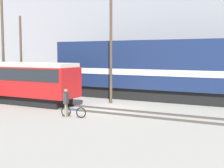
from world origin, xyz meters
TOP-DOWN VIEW (x-y plane):
  - ground_plane at (0.00, 0.00)m, footprint 120.00×120.00m
  - track_near at (0.00, -1.00)m, footprint 60.00×1.50m
  - track_far at (0.00, 5.76)m, footprint 60.00×1.51m
  - building_backdrop at (0.00, 14.59)m, footprint 49.27×6.00m
  - freight_locomotive at (1.80, 5.76)m, footprint 19.16×3.04m
  - streetcar at (-7.96, -1.00)m, footprint 10.77×2.54m
  - bicycle at (-0.63, -3.64)m, footprint 1.66×0.48m
  - person at (-1.03, -3.86)m, footprint 0.28×0.39m
  - utility_pole_left at (-12.91, 2.38)m, footprint 0.24×0.24m
  - utility_pole_center at (-10.64, 2.38)m, footprint 0.21×0.21m
  - utility_pole_right at (-1.20, 2.38)m, footprint 0.22×0.22m

SIDE VIEW (x-z plane):
  - ground_plane at x=0.00m, z-range 0.00..0.00m
  - track_near at x=0.00m, z-range 0.00..0.14m
  - track_far at x=0.00m, z-range 0.00..0.14m
  - bicycle at x=-0.63m, z-range -0.03..0.69m
  - person at x=-1.03m, z-range 0.20..1.97m
  - streetcar at x=-7.96m, z-range 0.23..3.47m
  - freight_locomotive at x=1.80m, z-range -0.18..5.45m
  - utility_pole_center at x=-10.64m, z-range 0.00..7.38m
  - utility_pole_right at x=-1.20m, z-range 0.00..8.87m
  - utility_pole_left at x=-12.91m, z-range 0.00..9.97m
  - building_backdrop at x=0.00m, z-range 0.00..14.98m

